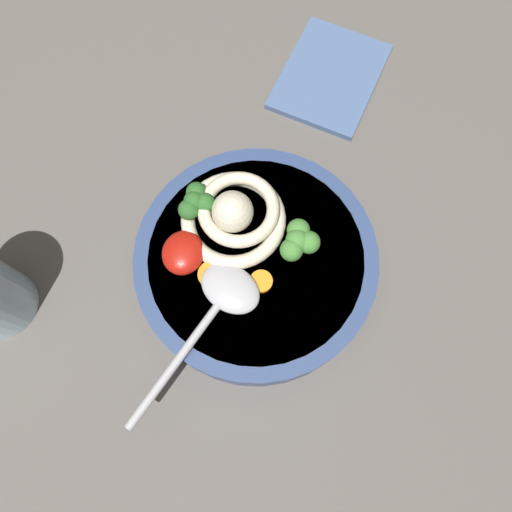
{
  "coord_description": "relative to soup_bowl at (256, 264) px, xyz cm",
  "views": [
    {
      "loc": [
        -11.74,
        -2.76,
        52.88
      ],
      "look_at": [
        2.55,
        -0.65,
        9.83
      ],
      "focal_mm": 32.63,
      "sensor_mm": 36.0,
      "label": 1
    }
  ],
  "objects": [
    {
      "name": "chili_sauce_dollop",
      "position": [
        -1.02,
        6.91,
        3.66
      ],
      "size": [
        4.51,
        4.06,
        2.03
      ],
      "primitive_type": "ellipsoid",
      "color": "#B2190F",
      "rests_on": "soup_bowl"
    },
    {
      "name": "broccoli_floret_beside_noodles",
      "position": [
        3.98,
        6.46,
        4.65
      ],
      "size": [
        4.05,
        3.49,
        3.21
      ],
      "color": "#7A9E60",
      "rests_on": "soup_bowl"
    },
    {
      "name": "soup_spoon",
      "position": [
        -5.03,
        2.49,
        3.44
      ],
      "size": [
        16.92,
        10.68,
        1.6
      ],
      "rotation": [
        0.0,
        0.0,
        2.68
      ],
      "color": "#B7B7BC",
      "rests_on": "soup_bowl"
    },
    {
      "name": "folded_napkin",
      "position": [
        26.61,
        -5.48,
        -2.42
      ],
      "size": [
        17.61,
        15.08,
        0.8
      ],
      "primitive_type": "cube",
      "rotation": [
        0.0,
        0.0,
        -0.28
      ],
      "color": "#4C6693",
      "rests_on": "table_slab"
    },
    {
      "name": "table_slab",
      "position": [
        -2.55,
        0.65,
        -5.01
      ],
      "size": [
        111.16,
        111.16,
        4.36
      ],
      "primitive_type": "cube",
      "color": "#5B5651",
      "rests_on": "ground"
    },
    {
      "name": "carrot_slice_left",
      "position": [
        -2.85,
        -0.88,
        2.91
      ],
      "size": [
        2.21,
        2.21,
        0.54
      ],
      "primitive_type": "cylinder",
      "color": "orange",
      "rests_on": "soup_bowl"
    },
    {
      "name": "broccoli_floret_rear",
      "position": [
        1.38,
        -3.87,
        4.78
      ],
      "size": [
        4.32,
        3.72,
        3.42
      ],
      "color": "#7A9E60",
      "rests_on": "soup_bowl"
    },
    {
      "name": "carrot_slice_extra_b",
      "position": [
        -2.77,
        3.87,
        2.86
      ],
      "size": [
        2.79,
        2.79,
        0.44
      ],
      "primitive_type": "cylinder",
      "color": "orange",
      "rests_on": "soup_bowl"
    },
    {
      "name": "soup_bowl",
      "position": [
        0.0,
        0.0,
        0.0
      ],
      "size": [
        24.14,
        24.14,
        5.47
      ],
      "color": "#334775",
      "rests_on": "table_slab"
    },
    {
      "name": "noodle_pile",
      "position": [
        3.39,
        2.6,
        4.08
      ],
      "size": [
        11.46,
        11.23,
        4.6
      ],
      "color": "beige",
      "rests_on": "soup_bowl"
    }
  ]
}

